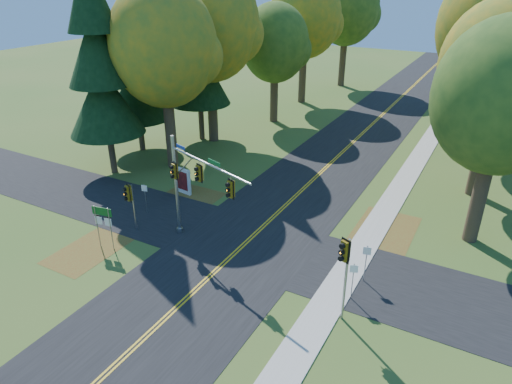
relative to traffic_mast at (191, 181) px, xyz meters
The scene contains 30 objects.
ground 4.80m from the traffic_mast, 10.23° to the right, with size 160.00×160.00×0.00m, color #385A20.
road_main 4.79m from the traffic_mast, 10.23° to the right, with size 8.00×160.00×0.02m, color black.
road_cross 5.01m from the traffic_mast, 30.27° to the left, with size 60.00×6.00×0.02m, color black.
centerline_left 4.72m from the traffic_mast, 10.63° to the right, with size 0.10×160.00×0.01m, color gold.
centerline_right 4.83m from the traffic_mast, ahead, with size 0.10×160.00×0.01m, color gold.
sidewalk_east 9.68m from the traffic_mast, ahead, with size 1.60×160.00×0.06m, color #9E998E.
leaf_patch_w_near 6.59m from the traffic_mast, 137.74° to the left, with size 4.00×6.00×0.00m, color brown.
leaf_patch_e 11.63m from the traffic_mast, 30.41° to the left, with size 3.50×8.00×0.00m, color brown.
leaf_patch_w_far 7.20m from the traffic_mast, 144.58° to the right, with size 3.00×5.00×0.00m, color brown.
tree_w_a 13.49m from the traffic_mast, 133.69° to the left, with size 8.00×8.00×14.15m.
tree_e_a 17.05m from the traffic_mast, 30.34° to the left, with size 7.20×7.20×12.73m.
tree_w_b 19.33m from the traffic_mast, 119.93° to the left, with size 8.60×8.60×15.38m.
tree_e_b 20.90m from the traffic_mast, 48.03° to the left, with size 7.60×7.60×13.33m.
tree_w_c 25.29m from the traffic_mast, 106.09° to the left, with size 6.80×6.80×11.91m.
tree_e_c 27.20m from the traffic_mast, 61.71° to the left, with size 8.80×8.80×15.79m.
tree_w_d 34.06m from the traffic_mast, 102.93° to the left, with size 8.20×8.20×14.56m.
tree_e_d 34.77m from the traffic_mast, 69.86° to the left, with size 7.00×7.00×12.32m.
tree_w_e 44.48m from the traffic_mast, 98.23° to the left, with size 8.40×8.40×14.97m.
tree_e_e 45.35m from the traffic_mast, 73.11° to the left, with size 7.80×7.80×13.74m.
pine_a 14.09m from the traffic_mast, 155.05° to the left, with size 5.60×5.60×19.48m.
pine_b 17.53m from the traffic_mast, 141.81° to the left, with size 5.60×5.60×17.31m.
pine_c 19.53m from the traffic_mast, 123.77° to the left, with size 5.60×5.60×20.56m.
traffic_mast is the anchor object (origin of this frame).
east_signal_pole 9.94m from the traffic_mast, 12.91° to the right, with size 0.47×0.58×4.36m.
ped_signal_pole 4.57m from the traffic_mast, behind, with size 0.46×0.56×3.12m.
route_sign_cluster 5.49m from the traffic_mast, 145.36° to the right, with size 1.24×0.26×2.68m.
info_kiosk 7.57m from the traffic_mast, 132.70° to the left, with size 1.39×0.39×1.91m.
reg_sign_e_north 10.18m from the traffic_mast, ahead, with size 0.40×0.12×2.13m.
reg_sign_e_south 10.01m from the traffic_mast, ahead, with size 0.37×0.18×2.05m.
reg_sign_w 5.85m from the traffic_mast, 163.18° to the left, with size 0.39×0.12×2.07m.
Camera 1 is at (11.60, -17.84, 14.46)m, focal length 32.00 mm.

